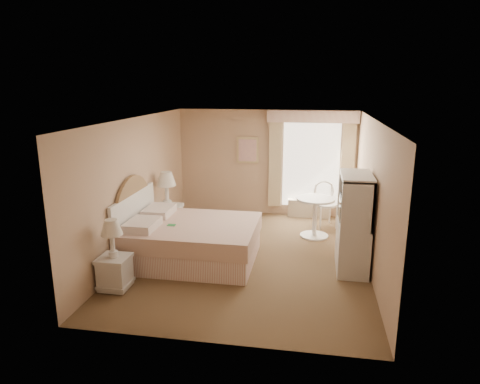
% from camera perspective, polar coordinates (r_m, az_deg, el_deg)
% --- Properties ---
extents(room, '(4.21, 5.51, 2.51)m').
position_cam_1_polar(room, '(7.56, 1.24, 0.19)').
color(room, brown).
rests_on(room, ground).
extents(window, '(2.05, 0.22, 2.51)m').
position_cam_1_polar(window, '(10.06, 9.46, 4.08)').
color(window, white).
rests_on(window, room).
extents(framed_art, '(0.52, 0.04, 0.62)m').
position_cam_1_polar(framed_art, '(10.20, 1.01, 5.60)').
color(framed_art, tan).
rests_on(framed_art, room).
extents(bed, '(2.33, 1.83, 1.62)m').
position_cam_1_polar(bed, '(7.75, -7.35, -6.24)').
color(bed, tan).
rests_on(bed, room).
extents(nightstand_near, '(0.46, 0.46, 1.11)m').
position_cam_1_polar(nightstand_near, '(6.89, -16.43, -9.16)').
color(nightstand_near, silver).
rests_on(nightstand_near, room).
extents(nightstand_far, '(0.55, 0.55, 1.33)m').
position_cam_1_polar(nightstand_far, '(9.01, -9.62, -2.63)').
color(nightstand_far, silver).
rests_on(nightstand_far, room).
extents(round_table, '(0.78, 0.78, 0.83)m').
position_cam_1_polar(round_table, '(8.90, 9.99, -2.50)').
color(round_table, white).
rests_on(round_table, room).
extents(cafe_chair, '(0.62, 0.62, 1.00)m').
position_cam_1_polar(cafe_chair, '(9.64, 11.27, -1.10)').
color(cafe_chair, white).
rests_on(cafe_chair, room).
extents(armoire, '(0.50, 1.00, 1.66)m').
position_cam_1_polar(armoire, '(7.45, 14.90, -5.01)').
color(armoire, silver).
rests_on(armoire, room).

